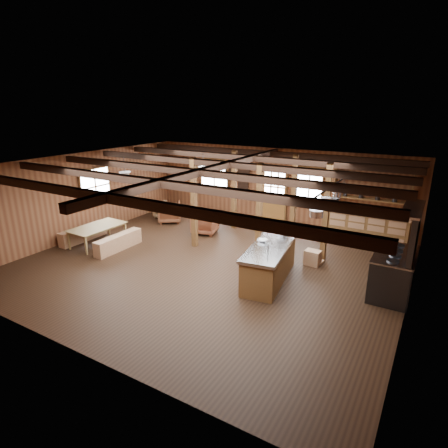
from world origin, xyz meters
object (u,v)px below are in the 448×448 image
at_px(commercial_range, 396,267).
at_px(armchair_b, 205,223).
at_px(armchair_a, 169,212).
at_px(armchair_c, 165,210).
at_px(dining_table, 99,236).
at_px(kitchen_island, 269,262).

height_order(commercial_range, armchair_b, commercial_range).
relative_size(armchair_a, armchair_c, 1.18).
bearing_deg(armchair_a, commercial_range, 130.33).
distance_m(commercial_range, armchair_c, 8.83).
relative_size(dining_table, armchair_b, 2.11).
bearing_deg(commercial_range, armchair_c, 166.14).
distance_m(kitchen_island, dining_table, 5.72).
relative_size(commercial_range, armchair_c, 3.01).
bearing_deg(armchair_c, armchair_b, 178.12).
bearing_deg(armchair_c, armchair_a, 162.31).
xyz_separation_m(kitchen_island, armchair_a, (-5.27, 2.62, -0.10)).
bearing_deg(commercial_range, armchair_b, 167.24).
height_order(commercial_range, armchair_c, commercial_range).
bearing_deg(armchair_a, armchair_c, -69.53).
xyz_separation_m(armchair_a, armchair_b, (1.88, -0.41, -0.01)).
distance_m(kitchen_island, armchair_c, 6.42).
xyz_separation_m(kitchen_island, armchair_c, (-5.73, 2.91, -0.15)).
xyz_separation_m(commercial_range, armchair_a, (-8.12, 1.83, -0.30)).
xyz_separation_m(armchair_b, armchair_c, (-2.34, 0.70, -0.05)).
height_order(kitchen_island, armchair_b, kitchen_island).
distance_m(kitchen_island, commercial_range, 2.96).
distance_m(commercial_range, dining_table, 8.64).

